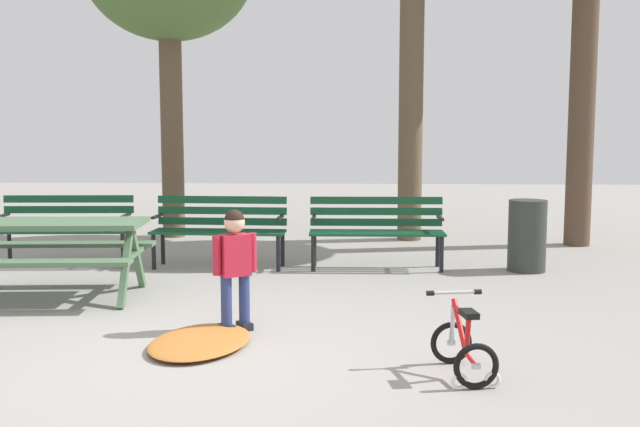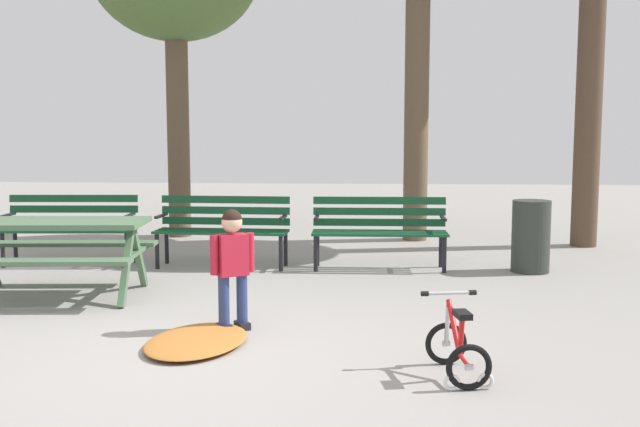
{
  "view_description": "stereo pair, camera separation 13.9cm",
  "coord_description": "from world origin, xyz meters",
  "views": [
    {
      "loc": [
        1.18,
        -5.1,
        1.62
      ],
      "look_at": [
        0.84,
        1.8,
        0.85
      ],
      "focal_mm": 40.52,
      "sensor_mm": 36.0,
      "label": 1
    },
    {
      "loc": [
        1.31,
        -5.09,
        1.62
      ],
      "look_at": [
        0.84,
        1.8,
        0.85
      ],
      "focal_mm": 40.52,
      "sensor_mm": 36.0,
      "label": 2
    }
  ],
  "objects": [
    {
      "name": "ground",
      "position": [
        0.0,
        0.0,
        0.0
      ],
      "size": [
        36.0,
        36.0,
        0.0
      ],
      "primitive_type": "plane",
      "color": "gray"
    },
    {
      "name": "picnic_table",
      "position": [
        -1.8,
        1.76,
        0.59
      ],
      "size": [
        1.91,
        1.49,
        0.79
      ],
      "color": "#4C6B4C",
      "rests_on": "ground"
    },
    {
      "name": "park_bench_far_left",
      "position": [
        -2.36,
        3.53,
        0.51
      ],
      "size": [
        1.63,
        0.56,
        0.85
      ],
      "color": "#144728",
      "rests_on": "ground"
    },
    {
      "name": "park_bench_left",
      "position": [
        -0.45,
        3.5,
        0.51
      ],
      "size": [
        1.62,
        0.52,
        0.85
      ],
      "color": "#144728",
      "rests_on": "ground"
    },
    {
      "name": "park_bench_right",
      "position": [
        1.44,
        3.5,
        0.51
      ],
      "size": [
        1.61,
        0.48,
        0.85
      ],
      "color": "#144728",
      "rests_on": "ground"
    },
    {
      "name": "child_standing",
      "position": [
        0.2,
        0.67,
        0.59
      ],
      "size": [
        0.33,
        0.27,
        1.01
      ],
      "color": "navy",
      "rests_on": "ground"
    },
    {
      "name": "kids_bicycle",
      "position": [
        1.91,
        -0.37,
        0.2
      ],
      "size": [
        0.44,
        0.6,
        0.54
      ],
      "color": "black",
      "rests_on": "ground"
    },
    {
      "name": "leaf_pile",
      "position": [
        -0.0,
        0.23,
        0.04
      ],
      "size": [
        0.89,
        1.15,
        0.07
      ],
      "primitive_type": "ellipsoid",
      "rotation": [
        0.0,
        0.0,
        1.4
      ],
      "color": "#B26B2D",
      "rests_on": "ground"
    },
    {
      "name": "trash_bin",
      "position": [
        3.21,
        3.4,
        0.42
      ],
      "size": [
        0.44,
        0.44,
        0.84
      ],
      "primitive_type": "cylinder",
      "color": "#2D332D",
      "rests_on": "ground"
    }
  ]
}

